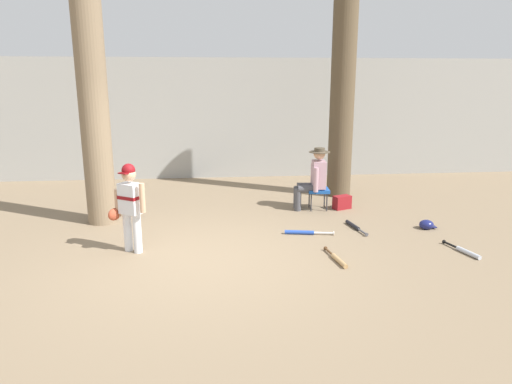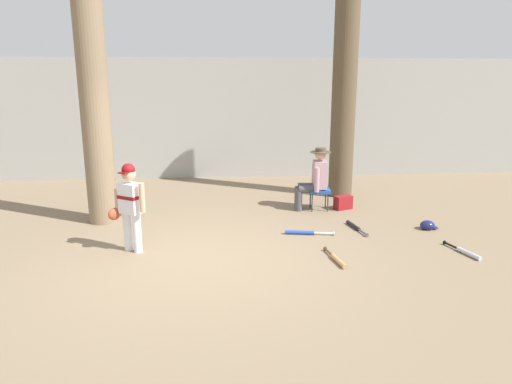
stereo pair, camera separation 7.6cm
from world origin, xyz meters
name	(u,v)px [view 2 (the right image)]	position (x,y,z in m)	size (l,w,h in m)	color
ground_plane	(199,261)	(0.00, 0.00, 0.00)	(60.00, 60.00, 0.00)	#7F6B51
concrete_back_wall	(205,119)	(0.00, 5.81, 1.49)	(18.00, 0.36, 2.98)	#9E9E99
tree_near_player	(95,108)	(-1.75, 1.99, 1.99)	(0.79, 0.79, 4.78)	#7F6B51
tree_behind_spectator	(344,99)	(2.93, 3.50, 2.05)	(0.76, 0.76, 4.85)	brown
young_ballplayer	(129,202)	(-0.99, 0.46, 0.74)	(0.60, 0.38, 1.31)	white
folding_stool	(319,191)	(2.22, 2.42, 0.36)	(0.43, 0.43, 0.41)	#194C9E
seated_spectator	(315,177)	(2.12, 2.43, 0.64)	(0.67, 0.54, 1.20)	#47474C
handbag_beside_stool	(343,203)	(2.70, 2.41, 0.13)	(0.34, 0.18, 0.26)	maroon
bat_aluminum_silver	(466,252)	(3.81, -0.10, 0.03)	(0.23, 0.71, 0.07)	#B7BCC6
bat_black_composite	(355,227)	(2.57, 1.21, 0.03)	(0.17, 0.73, 0.07)	black
bat_blue_youth	(303,233)	(1.65, 0.97, 0.03)	(0.80, 0.20, 0.07)	#2347AD
bat_wood_tan	(337,260)	(1.89, -0.21, 0.03)	(0.16, 0.72, 0.07)	tan
batting_helmet_navy	(428,225)	(3.78, 1.06, 0.07)	(0.29, 0.22, 0.16)	navy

